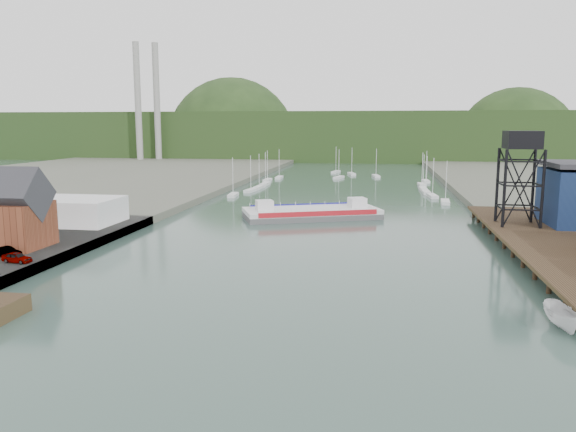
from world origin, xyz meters
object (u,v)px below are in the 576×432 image
(lift_tower, at_px, (522,146))
(car_west_a, at_px, (17,257))
(harbor_building, at_px, (4,216))
(chain_ferry, at_px, (312,213))
(motorboat, at_px, (563,318))

(lift_tower, distance_m, car_west_a, 79.45)
(harbor_building, distance_m, chain_ferry, 58.09)
(car_west_a, bearing_deg, motorboat, -89.35)
(chain_ferry, bearing_deg, harbor_building, -155.20)
(harbor_building, height_order, lift_tower, lift_tower)
(chain_ferry, relative_size, car_west_a, 7.42)
(chain_ferry, bearing_deg, lift_tower, -42.63)
(harbor_building, bearing_deg, motorboat, -14.44)
(motorboat, height_order, car_west_a, car_west_a)
(harbor_building, xyz_separation_m, car_west_a, (7.69, -8.47, -3.80))
(harbor_building, xyz_separation_m, lift_tower, (77.00, 28.00, 9.56))
(harbor_building, relative_size, chain_ferry, 0.41)
(motorboat, relative_size, car_west_a, 1.57)
(motorboat, bearing_deg, lift_tower, 76.22)
(lift_tower, relative_size, chain_ferry, 0.54)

